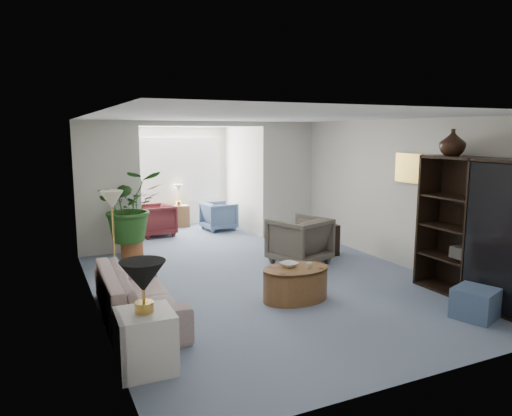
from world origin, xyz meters
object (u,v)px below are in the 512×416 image
ottoman (475,303)px  coffee_bowl (289,264)px  framed_picture (409,168)px  table_lamp (143,277)px  sunroom_chair_maroon (155,220)px  sofa (138,294)px  side_table_dark (323,240)px  entertainment_cabinet (476,230)px  cabinet_urn (453,142)px  coffee_cup (309,265)px  plant_pot (132,250)px  floor_lamp (112,200)px  end_table (146,341)px  sunroom_chair_blue (219,216)px  wingback_chair (299,240)px  coffee_table (296,284)px  sunroom_table (179,216)px

ottoman → coffee_bowl: bearing=137.1°
framed_picture → table_lamp: size_ratio=1.14×
coffee_bowl → sunroom_chair_maroon: sunroom_chair_maroon is taller
sofa → side_table_dark: (3.77, 1.60, -0.02)m
entertainment_cabinet → sunroom_chair_maroon: size_ratio=2.53×
framed_picture → cabinet_urn: bearing=-102.2°
coffee_bowl → coffee_cup: size_ratio=2.58×
ottoman → plant_pot: bearing=125.4°
sofa → coffee_bowl: 2.06m
table_lamp → floor_lamp: floor_lamp is taller
sofa → coffee_bowl: size_ratio=8.98×
side_table_dark → end_table: bearing=-143.3°
end_table → cabinet_urn: 4.90m
coffee_bowl → sunroom_chair_blue: size_ratio=0.33×
wingback_chair → sunroom_chair_blue: 3.31m
wingback_chair → sunroom_chair_maroon: size_ratio=1.17×
side_table_dark → table_lamp: bearing=-143.3°
coffee_table → sunroom_chair_blue: size_ratio=1.31×
wingback_chair → side_table_dark: (0.70, 0.30, -0.12)m
side_table_dark → plant_pot: size_ratio=1.45×
framed_picture → sunroom_chair_maroon: 5.56m
floor_lamp → entertainment_cabinet: 5.30m
coffee_bowl → sunroom_table: size_ratio=0.45×
floor_lamp → sunroom_table: bearing=59.8°
floor_lamp → coffee_table: size_ratio=0.38×
coffee_bowl → sunroom_chair_maroon: (-0.72, 4.77, -0.13)m
table_lamp → wingback_chair: table_lamp is taller
end_table → sunroom_chair_maroon: size_ratio=0.76×
entertainment_cabinet → ottoman: 1.07m
coffee_table → wingback_chair: wingback_chair is taller
floor_lamp → wingback_chair: floor_lamp is taller
sofa → wingback_chair: bearing=-65.4°
sofa → side_table_dark: bearing=-65.4°
coffee_bowl → entertainment_cabinet: (2.26, -1.12, 0.50)m
table_lamp → sunroom_table: bearing=71.3°
table_lamp → end_table: bearing=0.0°
coffee_bowl → coffee_cup: (0.20, -0.20, 0.01)m
cabinet_urn → sunroom_chair_blue: 5.88m
coffee_bowl → side_table_dark: size_ratio=0.41×
wingback_chair → cabinet_urn: cabinet_urn is taller
cabinet_urn → side_table_dark: bearing=102.7°
sunroom_chair_maroon → side_table_dark: bearing=34.8°
sofa → floor_lamp: floor_lamp is taller
table_lamp → cabinet_urn: size_ratio=1.17×
coffee_bowl → floor_lamp: bearing=136.1°
framed_picture → side_table_dark: 2.08m
wingback_chair → cabinet_urn: size_ratio=2.41×
table_lamp → ottoman: bearing=-6.2°
coffee_bowl → entertainment_cabinet: bearing=-26.4°
sofa → table_lamp: table_lamp is taller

